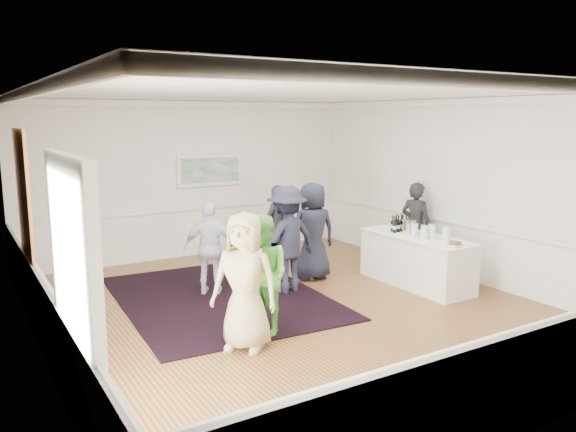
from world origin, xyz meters
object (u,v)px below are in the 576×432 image
bartender (416,226)px  nut_bowl (455,244)px  ice_bucket (409,227)px  serving_table (416,260)px  guest_tan (245,281)px  guest_lilac (211,249)px  guest_dark_b (276,228)px  guest_green (263,275)px  guest_navy (313,231)px  guest_dark_a (287,240)px

bartender → nut_bowl: size_ratio=7.29×
bartender → ice_bucket: bearing=110.7°
serving_table → guest_tan: 3.88m
nut_bowl → ice_bucket: bearing=86.1°
ice_bucket → guest_lilac: bearing=160.4°
guest_dark_b → guest_tan: bearing=30.1°
guest_green → nut_bowl: 3.26m
guest_green → guest_dark_b: (1.73, 2.63, 0.01)m
bartender → guest_tan: guest_tan is taller
guest_lilac → guest_navy: size_ratio=0.88×
guest_navy → guest_green: bearing=51.6°
bartender → ice_bucket: size_ratio=6.43×
nut_bowl → bartender: bearing=64.5°
guest_green → nut_bowl: guest_green is taller
guest_dark_a → guest_navy: 0.90m
serving_table → guest_navy: guest_navy is taller
serving_table → guest_tan: guest_tan is taller
serving_table → bartender: bearing=47.2°
guest_dark_b → nut_bowl: size_ratio=7.08×
bartender → ice_bucket: (-0.73, -0.57, 0.15)m
guest_tan → nut_bowl: (3.67, -0.01, 0.04)m
guest_dark_a → ice_bucket: bearing=155.3°
bartender → nut_bowl: (-0.81, -1.69, 0.07)m
serving_table → guest_tan: size_ratio=1.24×
guest_dark_b → guest_navy: size_ratio=0.93×
guest_dark_a → guest_navy: bearing=-160.3°
guest_green → ice_bucket: guest_green is taller
serving_table → nut_bowl: nut_bowl is taller
bartender → guest_green: bartender is taller
guest_dark_a → ice_bucket: (2.11, -0.61, 0.10)m
serving_table → nut_bowl: (-0.08, -0.90, 0.47)m
guest_dark_b → serving_table: bearing=103.9°
guest_green → guest_dark_a: bearing=127.5°
guest_green → nut_bowl: size_ratio=7.01×
guest_lilac → bartender: bearing=-158.8°
guest_dark_a → ice_bucket: guest_dark_a is taller
guest_dark_b → ice_bucket: guest_dark_b is taller
nut_bowl → guest_green: bearing=174.1°
guest_dark_a → ice_bucket: 2.19m
bartender → guest_lilac: bearing=64.3°
guest_navy → guest_dark_b: bearing=-61.8°
guest_dark_a → guest_green: bearing=40.3°
guest_dark_b → ice_bucket: bearing=107.1°
guest_dark_a → nut_bowl: 2.66m
guest_green → bartender: bearing=97.1°
guest_lilac → guest_navy: (1.91, -0.11, 0.11)m
guest_green → guest_navy: guest_navy is taller
guest_dark_a → bartender: bearing=170.6°
guest_dark_b → guest_navy: bearing=85.1°
bartender → guest_navy: guest_navy is taller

